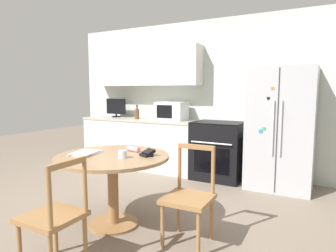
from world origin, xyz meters
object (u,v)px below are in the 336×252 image
object	(u,v)px
oven_range	(219,150)
countertop_tv	(116,107)
microwave	(172,111)
wallet	(148,153)
dining_chair_right	(189,197)
refrigerator	(281,128)
candle_glass	(123,155)
dining_chair_near	(55,217)
counter_bottle	(137,114)

from	to	relation	value
oven_range	countertop_tv	world-z (taller)	countertop_tv
microwave	wallet	distance (m)	2.23
dining_chair_right	refrigerator	bearing A→B (deg)	-104.83
refrigerator	candle_glass	world-z (taller)	refrigerator
microwave	wallet	xyz separation A→B (m)	(0.81, -2.06, -0.28)
wallet	dining_chair_near	bearing A→B (deg)	-102.77
wallet	oven_range	bearing A→B (deg)	87.92
microwave	counter_bottle	size ratio (longest dim) A/B	1.98
microwave	counter_bottle	xyz separation A→B (m)	(-0.65, -0.10, -0.06)
refrigerator	dining_chair_near	distance (m)	3.24
oven_range	candle_glass	bearing A→B (deg)	-96.22
dining_chair_near	microwave	bearing A→B (deg)	10.53
refrigerator	counter_bottle	xyz separation A→B (m)	(-2.47, -0.01, 0.12)
countertop_tv	dining_chair_near	size ratio (longest dim) A/B	0.47
countertop_tv	oven_range	bearing A→B (deg)	-2.42
candle_glass	dining_chair_right	bearing A→B (deg)	7.68
dining_chair_near	candle_glass	world-z (taller)	dining_chair_near
refrigerator	counter_bottle	size ratio (longest dim) A/B	6.84
candle_glass	dining_chair_near	bearing A→B (deg)	-94.19
microwave	wallet	size ratio (longest dim) A/B	3.07
countertop_tv	counter_bottle	world-z (taller)	countertop_tv
oven_range	dining_chair_right	size ratio (longest dim) A/B	1.20
candle_glass	microwave	bearing A→B (deg)	105.95
refrigerator	dining_chair_right	xyz separation A→B (m)	(-0.49, -2.08, -0.44)
candle_glass	wallet	distance (m)	0.26
oven_range	dining_chair_near	distance (m)	3.01
counter_bottle	wallet	size ratio (longest dim) A/B	1.55
oven_range	countertop_tv	size ratio (longest dim) A/B	2.53
refrigerator	dining_chair_right	bearing A→B (deg)	-103.32
microwave	countertop_tv	distance (m)	1.24
countertop_tv	candle_glass	xyz separation A→B (m)	(1.88, -2.29, -0.31)
counter_bottle	wallet	bearing A→B (deg)	-53.18
candle_glass	wallet	xyz separation A→B (m)	(0.17, 0.20, -0.01)
dining_chair_right	counter_bottle	bearing A→B (deg)	-47.63
refrigerator	candle_glass	size ratio (longest dim) A/B	19.57
countertop_tv	dining_chair_near	xyz separation A→B (m)	(1.83, -3.09, -0.66)
oven_range	microwave	distance (m)	1.06
refrigerator	dining_chair_near	xyz separation A→B (m)	(-1.23, -2.97, -0.44)
oven_range	microwave	xyz separation A→B (m)	(-0.88, 0.06, 0.59)
dining_chair_right	candle_glass	world-z (taller)	dining_chair_right
candle_glass	refrigerator	bearing A→B (deg)	61.55
refrigerator	dining_chair_right	world-z (taller)	refrigerator
wallet	refrigerator	bearing A→B (deg)	62.94
dining_chair_near	dining_chair_right	distance (m)	1.16
countertop_tv	dining_chair_right	xyz separation A→B (m)	(2.57, -2.20, -0.66)
counter_bottle	wallet	world-z (taller)	counter_bottle
refrigerator	counter_bottle	distance (m)	2.48
microwave	counter_bottle	bearing A→B (deg)	-171.16
countertop_tv	wallet	xyz separation A→B (m)	(2.05, -2.09, -0.32)
refrigerator	oven_range	world-z (taller)	refrigerator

